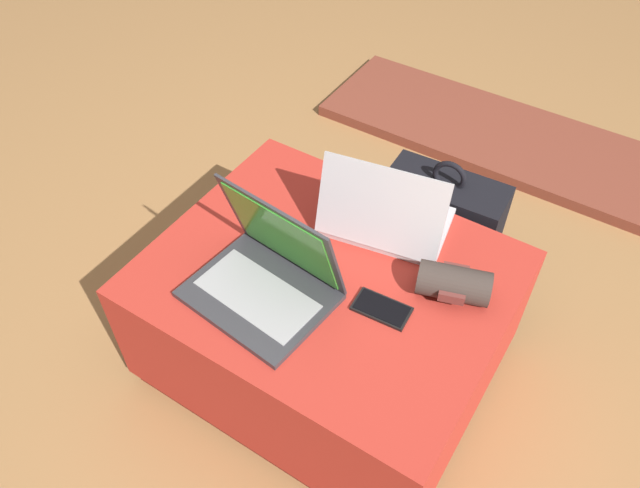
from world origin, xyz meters
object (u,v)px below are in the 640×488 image
at_px(cell_phone, 382,309).
at_px(laptop_far, 385,217).
at_px(wrist_brace, 454,283).
at_px(laptop_near, 267,275).
at_px(backpack, 439,233).

bearing_deg(cell_phone, laptop_far, -156.02).
bearing_deg(wrist_brace, cell_phone, -132.05).
bearing_deg(laptop_near, backpack, 77.17).
height_order(laptop_far, backpack, laptop_far).
distance_m(cell_phone, wrist_brace, 0.18).
height_order(laptop_near, laptop_far, laptop_near).
bearing_deg(cell_phone, wrist_brace, 134.08).
bearing_deg(laptop_far, cell_phone, 107.71).
xyz_separation_m(laptop_near, wrist_brace, (0.38, 0.23, -0.01)).
bearing_deg(wrist_brace, laptop_far, 156.77).
bearing_deg(laptop_far, laptop_near, 57.30).
relative_size(cell_phone, backpack, 0.28).
height_order(laptop_far, wrist_brace, laptop_far).
relative_size(backpack, wrist_brace, 2.61).
xyz_separation_m(cell_phone, backpack, (-0.06, 0.51, -0.22)).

